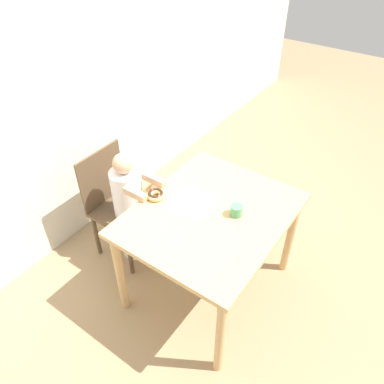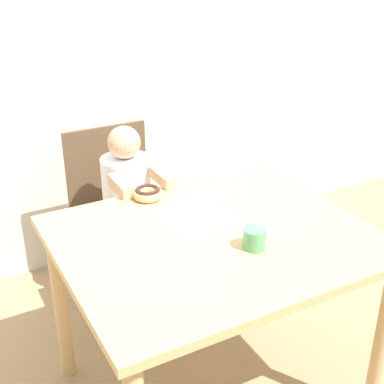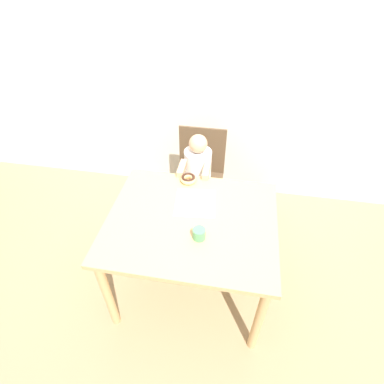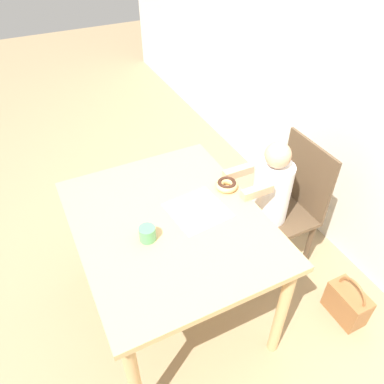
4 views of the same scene
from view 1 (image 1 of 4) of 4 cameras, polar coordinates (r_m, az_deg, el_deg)
The scene contains 9 objects.
ground_plane at distance 3.04m, azimuth 2.45°, elevation -13.97°, with size 12.00×12.00×0.00m, color #997F5B.
wall_back at distance 2.99m, azimuth -19.15°, elevation 13.86°, with size 8.00×0.05×2.50m.
dining_table at distance 2.53m, azimuth 2.87°, elevation -4.86°, with size 1.13×0.93×0.78m.
chair at distance 3.03m, azimuth -11.23°, elevation -1.81°, with size 0.43×0.44×0.92m.
child_figure at distance 2.94m, azimuth -9.46°, elevation -2.41°, with size 0.25×0.40×1.00m.
donut at distance 2.56m, azimuth -5.56°, elevation -0.40°, with size 0.12×0.12×0.05m.
napkin at distance 2.53m, azimuth -0.14°, elevation -1.62°, with size 0.31×0.31×0.00m.
handbag at distance 3.63m, azimuth -5.33°, elevation -0.43°, with size 0.25×0.14×0.32m.
cup at distance 2.43m, azimuth 6.78°, elevation -2.81°, with size 0.08×0.08×0.08m.
Camera 1 is at (-1.55, -0.94, 2.44)m, focal length 35.00 mm.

